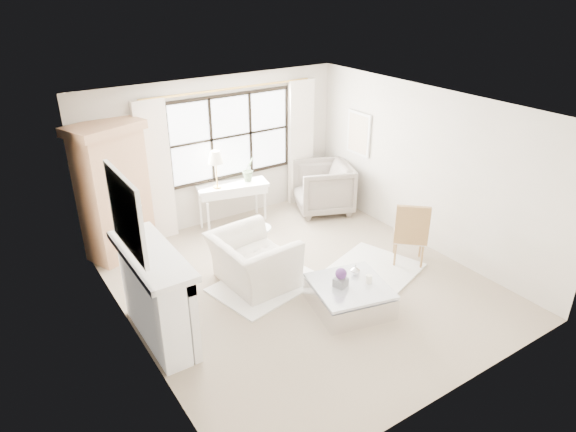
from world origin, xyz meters
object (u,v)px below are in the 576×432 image
(armoire, at_px, (113,191))
(console_table, at_px, (233,204))
(club_armchair, at_px, (253,260))
(coffee_table, at_px, (349,297))

(armoire, relative_size, console_table, 1.64)
(club_armchair, xyz_separation_m, coffee_table, (0.80, -1.31, -0.21))
(console_table, xyz_separation_m, club_armchair, (-0.72, -1.98, -0.01))
(console_table, bearing_deg, armoire, -168.01)
(club_armchair, bearing_deg, console_table, -22.95)
(armoire, xyz_separation_m, coffee_table, (2.19, -3.33, -0.96))
(coffee_table, bearing_deg, console_table, 104.74)
(club_armchair, bearing_deg, coffee_table, -151.50)
(armoire, height_order, club_armchair, armoire)
(console_table, relative_size, coffee_table, 1.14)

